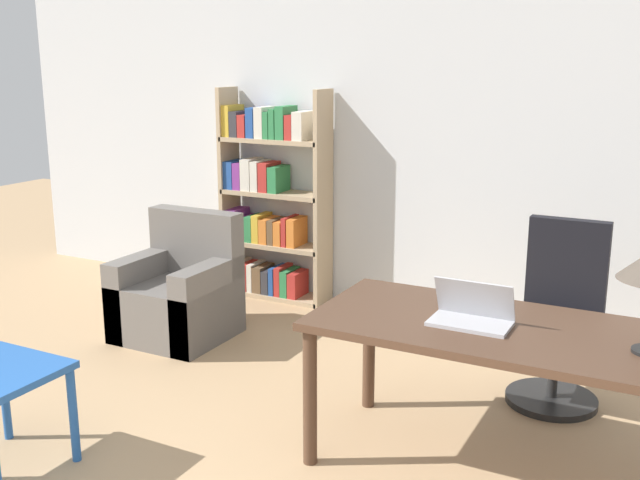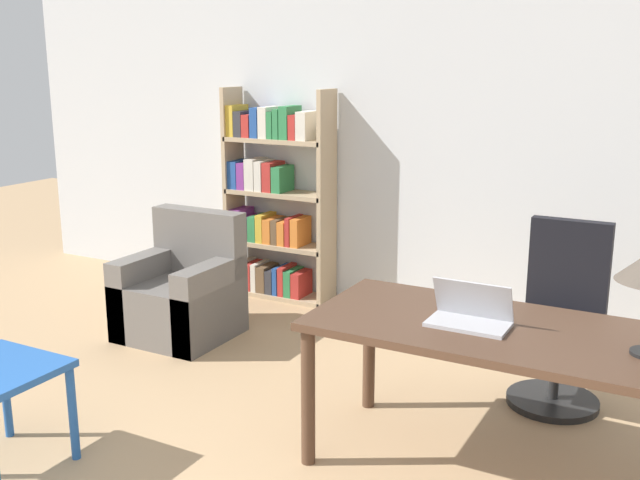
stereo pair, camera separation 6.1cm
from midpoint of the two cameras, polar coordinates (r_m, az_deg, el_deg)
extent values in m
cube|color=silver|center=(5.70, 9.24, 7.38)|extent=(8.00, 0.06, 2.70)
cube|color=#4C3323|center=(3.61, 13.96, -6.73)|extent=(1.77, 0.83, 0.04)
cylinder|color=#4C3323|center=(3.72, -0.44, -11.88)|extent=(0.07, 0.07, 0.71)
cylinder|color=#4C3323|center=(4.31, 4.17, -8.26)|extent=(0.07, 0.07, 0.71)
cube|color=#B2B2B7|center=(3.57, 11.69, -6.32)|extent=(0.37, 0.21, 0.02)
cube|color=#B2B2B7|center=(3.60, 12.06, -4.45)|extent=(0.37, 0.09, 0.19)
cube|color=navy|center=(3.60, 12.08, -4.39)|extent=(0.34, 0.08, 0.17)
cylinder|color=black|center=(4.66, 17.64, -11.60)|extent=(0.52, 0.52, 0.04)
cylinder|color=#262626|center=(4.58, 17.82, -9.35)|extent=(0.06, 0.06, 0.36)
cube|color=black|center=(4.50, 18.03, -6.66)|extent=(0.48, 0.48, 0.10)
cube|color=black|center=(4.59, 18.80, -1.98)|extent=(0.45, 0.08, 0.56)
cylinder|color=#2356A3|center=(4.33, -22.46, -10.71)|extent=(0.04, 0.04, 0.49)
cylinder|color=#2356A3|center=(3.99, -17.90, -12.45)|extent=(0.04, 0.04, 0.49)
cube|color=#66605B|center=(5.49, -10.38, -5.17)|extent=(0.73, 0.69, 0.41)
cube|color=#66605B|center=(5.56, -8.88, -0.09)|extent=(0.73, 0.16, 0.47)
cube|color=#66605B|center=(5.64, -12.70, -3.88)|extent=(0.16, 0.69, 0.58)
cube|color=#66605B|center=(5.29, -7.97, -4.84)|extent=(0.16, 0.69, 0.58)
cube|color=tan|center=(6.38, -6.32, 3.74)|extent=(0.04, 0.28, 1.73)
cube|color=tan|center=(5.93, 0.82, 3.05)|extent=(0.04, 0.28, 1.73)
cube|color=tan|center=(6.35, -2.79, -4.13)|extent=(0.89, 0.28, 0.04)
cube|color=brown|center=(6.52, -5.80, -2.53)|extent=(0.06, 0.24, 0.22)
cube|color=silver|center=(6.48, -5.34, -2.52)|extent=(0.05, 0.24, 0.24)
cube|color=#B72D28|center=(6.45, -4.83, -2.67)|extent=(0.08, 0.24, 0.23)
cube|color=silver|center=(6.41, -4.31, -2.71)|extent=(0.05, 0.24, 0.24)
cube|color=brown|center=(6.38, -3.78, -2.87)|extent=(0.08, 0.24, 0.22)
cube|color=#333338|center=(6.34, -3.16, -3.06)|extent=(0.07, 0.24, 0.20)
cube|color=#234C99|center=(6.30, -2.69, -2.99)|extent=(0.04, 0.24, 0.23)
cube|color=#B72D28|center=(6.27, -2.24, -3.02)|extent=(0.05, 0.24, 0.24)
cube|color=#2D7F47|center=(6.25, -1.74, -3.20)|extent=(0.07, 0.24, 0.22)
cube|color=#B72D28|center=(6.21, -1.14, -3.34)|extent=(0.08, 0.24, 0.21)
cube|color=tan|center=(6.23, -2.84, -0.34)|extent=(0.89, 0.28, 0.04)
cube|color=#7F338C|center=(6.41, -5.94, 1.33)|extent=(0.05, 0.24, 0.25)
cube|color=#7F338C|center=(6.38, -5.52, 1.29)|extent=(0.05, 0.24, 0.25)
cube|color=#7F338C|center=(6.35, -5.01, 0.98)|extent=(0.07, 0.24, 0.20)
cube|color=#2D7F47|center=(6.31, -4.43, 0.97)|extent=(0.07, 0.24, 0.21)
cube|color=gold|center=(6.27, -3.87, 0.98)|extent=(0.06, 0.24, 0.23)
cube|color=orange|center=(6.23, -3.29, 0.79)|extent=(0.07, 0.24, 0.20)
cube|color=brown|center=(6.20, -2.73, 0.72)|extent=(0.06, 0.24, 0.20)
cube|color=orange|center=(6.17, -2.22, 0.62)|extent=(0.07, 0.24, 0.20)
cube|color=#B72D28|center=(6.13, -1.72, 0.74)|extent=(0.04, 0.24, 0.24)
cube|color=orange|center=(6.10, -1.20, 0.65)|extent=(0.07, 0.24, 0.23)
cube|color=tan|center=(6.14, -2.88, 3.58)|extent=(0.89, 0.28, 0.04)
cube|color=#234C99|center=(6.33, -5.90, 5.03)|extent=(0.09, 0.24, 0.23)
cube|color=#7F338C|center=(6.28, -5.25, 4.95)|extent=(0.07, 0.24, 0.22)
cube|color=silver|center=(6.23, -4.60, 5.06)|extent=(0.09, 0.24, 0.26)
cube|color=silver|center=(6.19, -3.94, 4.95)|extent=(0.07, 0.24, 0.24)
cube|color=#B72D28|center=(6.14, -3.28, 4.86)|extent=(0.08, 0.24, 0.24)
cube|color=#2D7F47|center=(6.10, -2.58, 4.68)|extent=(0.08, 0.24, 0.21)
cube|color=tan|center=(6.08, -2.93, 7.59)|extent=(0.89, 0.28, 0.04)
cube|color=gold|center=(6.28, -6.06, 9.05)|extent=(0.07, 0.24, 0.25)
cube|color=#333338|center=(6.24, -5.47, 8.83)|extent=(0.07, 0.24, 0.21)
cube|color=#B72D28|center=(6.20, -4.87, 8.69)|extent=(0.07, 0.24, 0.18)
cube|color=#234C99|center=(6.15, -4.25, 8.94)|extent=(0.07, 0.24, 0.24)
cube|color=silver|center=(6.11, -3.59, 8.95)|extent=(0.08, 0.24, 0.25)
cube|color=#2D7F47|center=(6.08, -3.05, 8.77)|extent=(0.05, 0.24, 0.21)
cube|color=#2D7F47|center=(6.04, -2.59, 8.86)|extent=(0.05, 0.24, 0.24)
cube|color=#2D7F47|center=(6.01, -2.00, 8.95)|extent=(0.08, 0.24, 0.26)
cube|color=#B72D28|center=(5.97, -1.34, 8.61)|extent=(0.06, 0.24, 0.20)
cube|color=silver|center=(5.93, -0.67, 8.71)|extent=(0.09, 0.24, 0.22)
camera|label=1|loc=(0.03, -89.57, 0.10)|focal=42.00mm
camera|label=2|loc=(0.03, 90.43, -0.10)|focal=42.00mm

